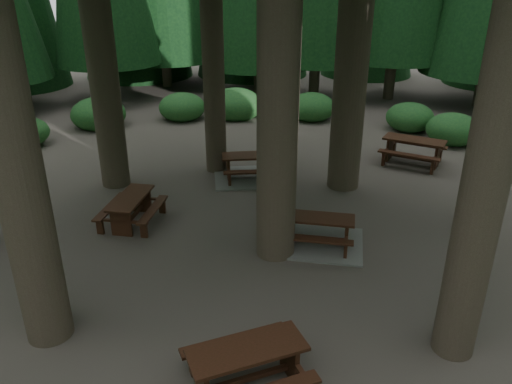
# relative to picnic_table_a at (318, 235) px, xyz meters

# --- Properties ---
(ground) EXTENTS (80.00, 80.00, 0.00)m
(ground) POSITION_rel_picnic_table_a_xyz_m (-1.73, -0.70, -0.22)
(ground) COLOR #534A43
(ground) RESTS_ON ground
(picnic_table_a) EXTENTS (2.13, 1.80, 0.69)m
(picnic_table_a) POSITION_rel_picnic_table_a_xyz_m (0.00, 0.00, 0.00)
(picnic_table_a) COLOR gray
(picnic_table_a) RESTS_ON ground
(picnic_table_b) EXTENTS (1.37, 1.68, 0.71)m
(picnic_table_b) POSITION_rel_picnic_table_a_xyz_m (-4.57, 0.46, 0.25)
(picnic_table_b) COLOR #361F10
(picnic_table_b) RESTS_ON ground
(picnic_table_c) EXTENTS (2.56, 2.28, 0.75)m
(picnic_table_c) POSITION_rel_picnic_table_a_xyz_m (-2.05, 3.74, 0.03)
(picnic_table_c) COLOR gray
(picnic_table_c) RESTS_ON ground
(picnic_table_d) EXTENTS (2.33, 2.12, 0.82)m
(picnic_table_d) POSITION_rel_picnic_table_a_xyz_m (2.96, 5.65, 0.32)
(picnic_table_d) COLOR #361F10
(picnic_table_d) RESTS_ON ground
(picnic_table_e) EXTENTS (2.20, 2.06, 0.75)m
(picnic_table_e) POSITION_rel_picnic_table_a_xyz_m (-0.98, -4.47, 0.28)
(picnic_table_e) COLOR #361F10
(picnic_table_e) RESTS_ON ground
(shrub_ring) EXTENTS (23.86, 24.64, 1.49)m
(shrub_ring) POSITION_rel_picnic_table_a_xyz_m (-1.02, 0.06, 0.18)
(shrub_ring) COLOR #205F2E
(shrub_ring) RESTS_ON ground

